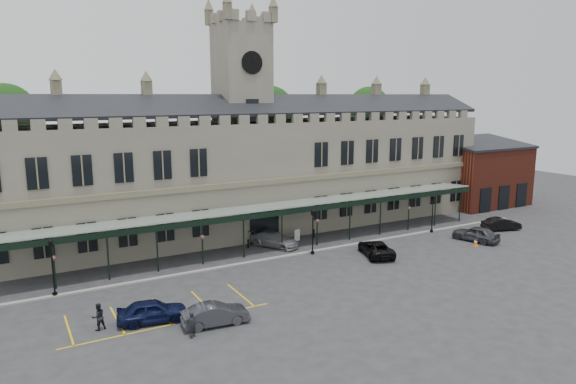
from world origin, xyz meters
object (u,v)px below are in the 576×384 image
car_van (376,248)px  car_right_a (476,234)px  car_taxi (274,239)px  person_a (193,325)px  station_building (244,173)px  lamp_post_left (52,261)px  car_left_a (152,311)px  car_right_b (501,224)px  lamp_post_right (433,210)px  car_left_b (215,314)px  sign_board (297,235)px  person_b (98,317)px  traffic_cone (476,243)px  lamp_post_mid (313,227)px  clock_tower (242,111)px

car_van → car_right_a: (12.00, -1.22, 0.10)m
car_taxi → person_a: person_a is taller
car_taxi → car_van: car_taxi is taller
station_building → lamp_post_left: 23.02m
car_left_a → car_right_b: car_left_a is taller
lamp_post_right → car_van: (-10.63, -3.57, -1.84)m
car_left_b → car_left_a: bearing=61.4°
sign_board → car_left_b: size_ratio=0.27×
car_van → person_b: 25.55m
station_building → sign_board: station_building is taller
car_right_a → sign_board: bearing=-44.7°
car_taxi → car_van: (6.94, -7.24, -0.04)m
traffic_cone → car_left_b: bearing=-172.1°
sign_board → car_right_a: size_ratio=0.26×
car_left_a → car_van: (22.00, 4.06, -0.07)m
station_building → traffic_cone: size_ratio=82.38×
lamp_post_left → car_van: size_ratio=0.91×
car_van → car_right_b: 18.01m
lamp_post_right → car_left_b: size_ratio=0.97×
sign_board → car_left_a: (-18.06, -11.93, 0.19)m
person_a → traffic_cone: bearing=-29.4°
car_taxi → person_a: 19.94m
lamp_post_mid → sign_board: lamp_post_mid is taller
person_a → sign_board: bearing=4.5°
traffic_cone → car_left_b: size_ratio=0.17×
lamp_post_left → car_right_b: size_ratio=1.07×
clock_tower → person_b: size_ratio=13.86×
car_taxi → lamp_post_left: bearing=159.8°
clock_tower → car_right_a: clock_tower is taller
clock_tower → car_left_b: (-11.50, -20.82, -12.39)m
traffic_cone → car_right_b: 7.99m
lamp_post_mid → car_right_b: 23.17m
car_right_b → person_b: bearing=111.1°
car_right_b → person_b: (-43.30, -3.99, 0.19)m
lamp_post_mid → car_right_a: 17.60m
clock_tower → sign_board: clock_tower is taller
lamp_post_left → lamp_post_right: 37.85m
lamp_post_mid → car_taxi: 4.83m
lamp_post_mid → car_left_a: lamp_post_mid is taller
car_left_a → car_left_b: car_left_a is taller
clock_tower → traffic_cone: bearing=-43.7°
station_building → person_a: size_ratio=35.73×
lamp_post_left → clock_tower: bearing=27.3°
lamp_post_right → car_right_a: bearing=-74.0°
car_left_a → car_taxi: car_left_a is taller
traffic_cone → car_taxi: (-17.51, 9.72, 0.38)m
lamp_post_mid → lamp_post_left: bearing=178.5°
car_van → car_right_a: car_right_a is taller
lamp_post_right → traffic_cone: lamp_post_right is taller
lamp_post_left → lamp_post_mid: lamp_post_left is taller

